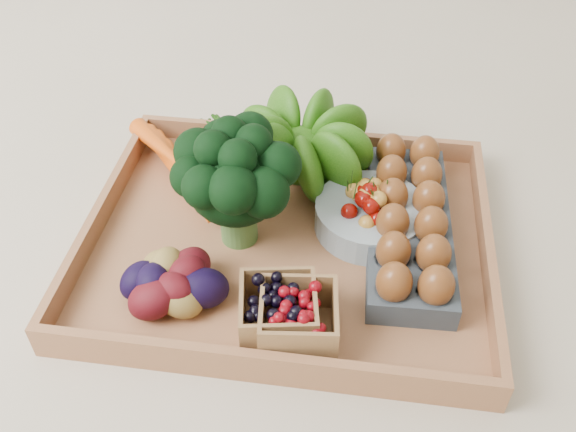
# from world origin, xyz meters

# --- Properties ---
(ground) EXTENTS (4.00, 4.00, 0.00)m
(ground) POSITION_xyz_m (0.00, 0.00, 0.00)
(ground) COLOR beige
(ground) RESTS_ON ground
(tray) EXTENTS (0.55, 0.45, 0.01)m
(tray) POSITION_xyz_m (0.00, 0.00, 0.01)
(tray) COLOR #A56C45
(tray) RESTS_ON ground
(carrots) EXTENTS (0.20, 0.15, 0.05)m
(carrots) POSITION_xyz_m (-0.19, 0.11, 0.04)
(carrots) COLOR #EA5710
(carrots) RESTS_ON tray
(lettuce) EXTENTS (0.14, 0.14, 0.14)m
(lettuce) POSITION_xyz_m (0.00, 0.14, 0.09)
(lettuce) COLOR #174D0C
(lettuce) RESTS_ON tray
(broccoli) EXTENTS (0.17, 0.17, 0.13)m
(broccoli) POSITION_xyz_m (-0.07, -0.00, 0.08)
(broccoli) COLOR black
(broccoli) RESTS_ON tray
(cherry_bowl) EXTENTS (0.16, 0.16, 0.04)m
(cherry_bowl) POSITION_xyz_m (0.11, 0.04, 0.04)
(cherry_bowl) COLOR #8C9EA5
(cherry_bowl) RESTS_ON tray
(egg_carton) EXTENTS (0.12, 0.32, 0.04)m
(egg_carton) POSITION_xyz_m (0.16, 0.03, 0.03)
(egg_carton) COLOR #3B424B
(egg_carton) RESTS_ON tray
(potatoes) EXTENTS (0.14, 0.14, 0.08)m
(potatoes) POSITION_xyz_m (-0.13, -0.12, 0.05)
(potatoes) COLOR #440A11
(potatoes) RESTS_ON tray
(punnet_blackberry) EXTENTS (0.11, 0.11, 0.06)m
(punnet_blackberry) POSITION_xyz_m (0.01, -0.15, 0.05)
(punnet_blackberry) COLOR black
(punnet_blackberry) RESTS_ON tray
(punnet_raspberry) EXTENTS (0.10, 0.10, 0.06)m
(punnet_raspberry) POSITION_xyz_m (0.04, -0.16, 0.05)
(punnet_raspberry) COLOR #6A040C
(punnet_raspberry) RESTS_ON tray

